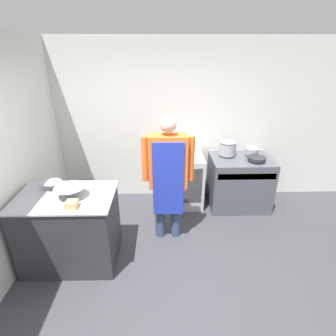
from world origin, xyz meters
TOP-DOWN VIEW (x-y plane):
  - ground_plane at (0.00, 0.00)m, footprint 14.00×14.00m
  - wall_back at (0.00, 2.21)m, footprint 8.00×0.05m
  - wall_left at (-1.82, 1.00)m, footprint 0.05×8.00m
  - prep_counter at (-1.18, 0.51)m, footprint 1.13×0.78m
  - stove at (1.26, 1.77)m, footprint 0.98×0.72m
  - fridge_unit at (0.34, 1.85)m, footprint 0.60×0.62m
  - person_cook at (0.03, 0.96)m, footprint 0.68×0.24m
  - mixing_bowl at (-1.10, 0.49)m, footprint 0.35×0.35m
  - small_bowl at (-1.38, 0.70)m, footprint 0.23×0.23m
  - plastic_tub at (-1.01, 0.26)m, footprint 0.12×0.12m
  - stock_pot at (1.04, 1.90)m, footprint 0.28×0.28m
  - saute_pan at (1.45, 1.65)m, footprint 0.28×0.28m
  - sauce_pot at (1.45, 1.90)m, footprint 0.22×0.22m

SIDE VIEW (x-z plane):
  - ground_plane at x=0.00m, z-range 0.00..0.00m
  - stove at x=1.26m, z-range -0.01..0.88m
  - fridge_unit at x=0.34m, z-range 0.00..0.89m
  - prep_counter at x=-1.18m, z-range 0.00..0.94m
  - saute_pan at x=1.45m, z-range 0.89..0.95m
  - sauce_pot at x=1.45m, z-range 0.89..1.00m
  - plastic_tub at x=-1.01m, z-range 0.93..1.01m
  - small_bowl at x=-1.38m, z-range 0.93..1.02m
  - mixing_bowl at x=-1.10m, z-range 0.93..1.06m
  - person_cook at x=0.03m, z-range 0.13..1.89m
  - stock_pot at x=1.04m, z-range 0.89..1.14m
  - wall_back at x=0.00m, z-range 0.00..2.70m
  - wall_left at x=-1.82m, z-range 0.00..2.70m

